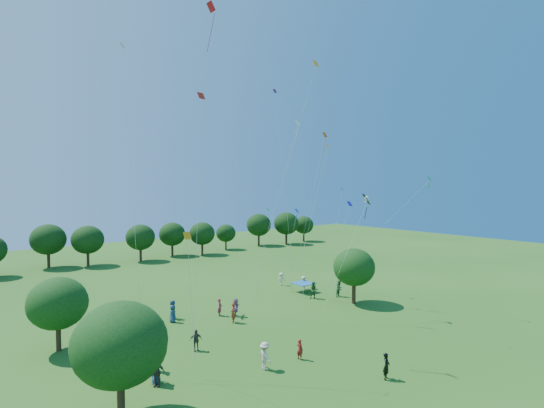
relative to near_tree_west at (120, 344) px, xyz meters
The scene contains 40 objects.
ground 17.54m from the near_tree_west, 30.17° to the right, with size 160.00×160.00×0.00m, color #2D601C.
near_tree_west is the anchor object (origin of this frame).
near_tree_north 12.49m from the near_tree_west, 91.91° to the left, with size 4.38×4.38×5.63m.
near_tree_east 27.94m from the near_tree_west, 14.30° to the left, with size 4.40×4.40×5.87m.
treeline 48.63m from the near_tree_west, 74.48° to the left, with size 88.01×8.77×6.77m.
tent_red_stripe 15.64m from the near_tree_west, 70.32° to the left, with size 2.20×2.20×1.10m.
tent_blue 29.72m from the near_tree_west, 27.73° to the left, with size 2.20×2.20×1.10m.
man_in_black 16.56m from the near_tree_west, 21.76° to the right, with size 0.65×0.42×1.73m, color black.
crowd_person_0 5.35m from the near_tree_west, 41.46° to the left, with size 0.89×0.48×1.80m, color navy.
crowd_person_1 16.95m from the near_tree_west, 35.48° to the left, with size 0.70×0.45×1.86m, color maroon.
crowd_person_2 29.74m from the near_tree_west, 19.16° to the left, with size 0.91×0.49×1.84m, color #23522B.
crowd_person_3 30.92m from the near_tree_west, 28.45° to the left, with size 1.07×0.48×1.64m, color #B7B192.
crowd_person_4 5.07m from the near_tree_west, 38.50° to the left, with size 1.04×0.47×1.77m, color #3D3530.
crowd_person_5 6.78m from the near_tree_west, 49.85° to the left, with size 1.54×0.55×1.64m, color #8C5187.
crowd_person_6 16.49m from the near_tree_west, 54.89° to the left, with size 0.79×0.43×1.60m, color navy.
crowd_person_7 13.25m from the near_tree_west, ahead, with size 0.55×0.35×1.48m, color maroon.
crowd_person_8 12.95m from the near_tree_west, 69.23° to the left, with size 0.86×0.46×1.74m, color #285D35.
crowd_person_9 31.94m from the near_tree_west, 34.29° to the left, with size 1.06×0.47×1.62m, color beige.
crowd_person_10 10.29m from the near_tree_west, 37.52° to the left, with size 0.96×0.44×1.64m, color #433835.
crowd_person_11 18.75m from the near_tree_west, 36.71° to the left, with size 1.62×0.58×1.73m, color #834C7F.
crowd_person_12 17.48m from the near_tree_west, 55.45° to the left, with size 0.87×0.47×1.76m, color #1B244E.
crowd_person_13 18.62m from the near_tree_west, 41.62° to the left, with size 0.62×0.40×1.67m, color maroon.
crowd_person_14 27.52m from the near_tree_west, 23.49° to the left, with size 0.93×0.50×1.89m, color #2C5725.
crowd_person_15 10.32m from the near_tree_west, ahead, with size 1.23×0.55×1.89m, color #C5B19D.
pirate_kite 26.13m from the near_tree_west, ahead, with size 6.82×1.33×10.46m.
red_high_kite 21.37m from the near_tree_west, 31.74° to the left, with size 4.24×1.74×25.41m.
small_kite_0 12.53m from the near_tree_west, 25.13° to the left, with size 1.82×1.58×17.63m.
small_kite_1 6.06m from the near_tree_west, 10.38° to the left, with size 1.41×1.53×8.49m.
small_kite_2 23.74m from the near_tree_west, 17.52° to the left, with size 3.58×5.87×22.22m.
small_kite_3 30.69m from the near_tree_west, ahead, with size 2.52×11.97×12.17m.
small_kite_4 31.84m from the near_tree_west, 30.93° to the left, with size 1.81×0.98×8.38m.
small_kite_5 7.22m from the near_tree_west, 79.37° to the left, with size 0.63×4.09×2.91m.
small_kite_6 22.87m from the near_tree_west, 24.16° to the left, with size 4.60×2.42×17.45m.
small_kite_7 30.52m from the near_tree_west, 36.15° to the left, with size 0.90×1.66×8.55m.
small_kite_8 28.77m from the near_tree_west, 21.90° to the left, with size 1.89×3.76×16.89m.
small_kite_9 13.60m from the near_tree_west, 65.28° to the left, with size 0.84×4.91×21.48m.
small_kite_10 28.45m from the near_tree_west, 22.22° to the left, with size 1.96×3.44×15.62m.
small_kite_11 32.01m from the near_tree_west, 20.79° to the left, with size 1.39×1.41×11.08m.
small_kite_12 31.88m from the near_tree_west, 19.05° to the left, with size 1.67×2.43×9.41m.
small_kite_13 29.67m from the near_tree_west, 31.60° to the left, with size 1.60×2.02×21.97m.
Camera 1 is at (-22.32, -13.82, 12.63)m, focal length 28.00 mm.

